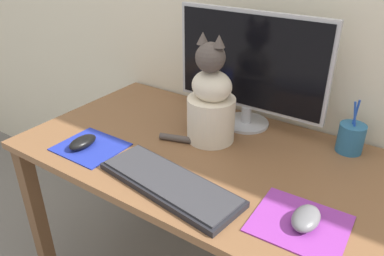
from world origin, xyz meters
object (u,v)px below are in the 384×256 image
Objects in this scene: cat at (211,103)px; pen_cup at (351,138)px; keyboard at (169,183)px; computer_mouse_right at (306,218)px; computer_mouse_left at (83,142)px; monitor at (250,67)px.

cat is 2.07× the size of pen_cup.
computer_mouse_right is (0.37, 0.06, 0.01)m from keyboard.
cat reaches higher than computer_mouse_left.
computer_mouse_left is (-0.37, 0.01, 0.01)m from keyboard.
computer_mouse_right is at bearing 16.90° from keyboard.
keyboard is (-0.00, -0.47, -0.21)m from monitor.
keyboard is at bearing -90.24° from monitor.
keyboard is 0.37m from computer_mouse_left.
keyboard is 2.55× the size of pen_cup.
computer_mouse_right is at bearing -47.81° from monitor.
cat is at bearing -106.56° from monitor.
computer_mouse_right is at bearing 4.00° from computer_mouse_left.
keyboard is 0.33m from cat.
monitor is 0.51m from keyboard.
computer_mouse_right is (0.74, 0.05, 0.00)m from computer_mouse_left.
pen_cup reaches higher than keyboard.
pen_cup is (-0.00, 0.42, 0.03)m from computer_mouse_right.
monitor is at bearing 132.19° from computer_mouse_right.
pen_cup is at bearing 2.51° from monitor.
pen_cup is at bearing 32.88° from computer_mouse_left.
pen_cup is (0.73, 0.47, 0.03)m from computer_mouse_left.
computer_mouse_right is at bearing -26.77° from cat.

